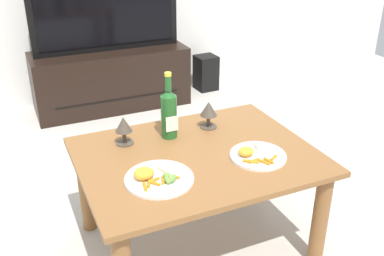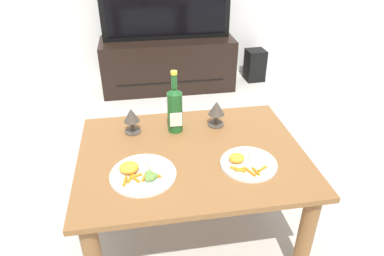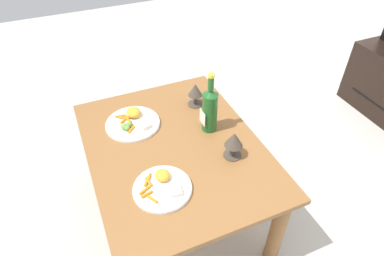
# 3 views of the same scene
# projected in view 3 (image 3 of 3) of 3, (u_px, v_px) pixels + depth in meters

# --- Properties ---
(ground_plane) EXTENTS (6.40, 6.40, 0.00)m
(ground_plane) POSITION_uv_depth(u_px,v_px,m) (177.00, 209.00, 1.89)
(ground_plane) COLOR #B7B2A8
(dining_table) EXTENTS (1.02, 0.79, 0.49)m
(dining_table) POSITION_uv_depth(u_px,v_px,m) (175.00, 159.00, 1.62)
(dining_table) COLOR brown
(dining_table) RESTS_ON ground_plane
(wine_bottle) EXTENTS (0.07, 0.08, 0.32)m
(wine_bottle) POSITION_uv_depth(u_px,v_px,m) (210.00, 108.00, 1.58)
(wine_bottle) COLOR #1E5923
(wine_bottle) RESTS_ON dining_table
(goblet_left) EXTENTS (0.08, 0.08, 0.13)m
(goblet_left) POSITION_uv_depth(u_px,v_px,m) (195.00, 91.00, 1.76)
(goblet_left) COLOR #473D33
(goblet_left) RESTS_ON dining_table
(goblet_right) EXTENTS (0.08, 0.08, 0.13)m
(goblet_right) POSITION_uv_depth(u_px,v_px,m) (234.00, 141.00, 1.46)
(goblet_right) COLOR #473D33
(goblet_right) RESTS_ON dining_table
(dinner_plate_left) EXTENTS (0.28, 0.28, 0.06)m
(dinner_plate_left) POSITION_uv_depth(u_px,v_px,m) (133.00, 122.00, 1.68)
(dinner_plate_left) COLOR white
(dinner_plate_left) RESTS_ON dining_table
(dinner_plate_right) EXTENTS (0.25, 0.25, 0.05)m
(dinner_plate_right) POSITION_uv_depth(u_px,v_px,m) (162.00, 187.00, 1.36)
(dinner_plate_right) COLOR white
(dinner_plate_right) RESTS_ON dining_table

